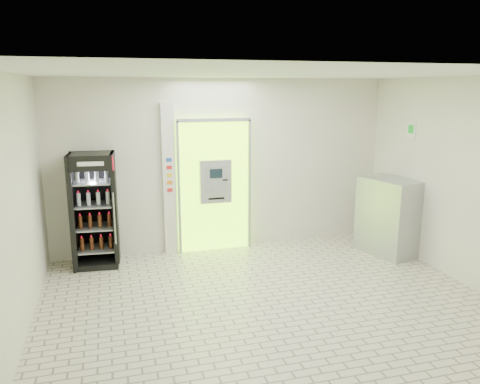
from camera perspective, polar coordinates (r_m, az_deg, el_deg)
name	(u,v)px	position (r m, az deg, el deg)	size (l,w,h in m)	color
ground	(270,305)	(6.42, 3.70, -13.61)	(6.00, 6.00, 0.00)	beige
room_shell	(272,169)	(5.85, 3.96, 2.82)	(6.00, 6.00, 6.00)	silver
atm_assembly	(214,185)	(8.20, -3.16, 0.88)	(1.30, 0.24, 2.33)	#94FA12
pillar	(169,180)	(8.07, -8.63, 1.51)	(0.22, 0.11, 2.60)	silver
beverage_cooler	(95,212)	(7.86, -17.30, -2.37)	(0.74, 0.69, 1.84)	black
steel_cabinet	(389,216)	(8.50, 17.74, -2.84)	(0.90, 1.13, 1.32)	#9FA1A6
exit_sign	(411,131)	(8.46, 20.15, 7.01)	(0.02, 0.22, 0.26)	white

